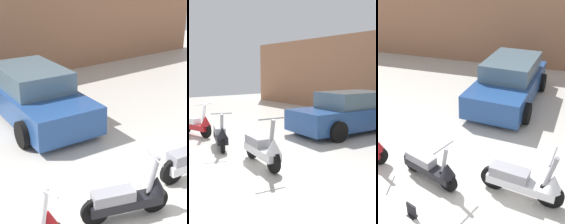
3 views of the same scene
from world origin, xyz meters
The scene contains 6 objects.
ground_plane centered at (0.00, 0.00, 0.00)m, with size 28.00×28.00×0.00m, color beige.
wall_back centered at (0.00, 7.86, 1.78)m, with size 19.60×0.12×3.55m, color #9E6B4C.
scooter_front_right centered at (-0.30, 0.52, 0.33)m, with size 1.30×0.67×0.94m.
scooter_front_center centered at (1.42, 0.64, 0.37)m, with size 1.49×0.55×1.04m.
car_rear_left centered at (0.34, 4.56, 0.60)m, with size 2.01×3.82×1.26m.
placard_near_right_scooter centered at (-0.24, -0.36, 0.11)m, with size 0.20×0.16×0.26m.
Camera 3 is at (1.72, -3.16, 3.67)m, focal length 45.00 mm.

